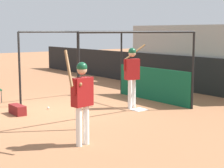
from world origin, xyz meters
TOP-DOWN VIEW (x-y plane):
  - ground_plane at (0.00, 0.00)m, footprint 60.00×60.00m
  - outfield_wall at (0.00, 6.22)m, footprint 24.00×0.12m
  - bleacher_section at (0.00, 7.49)m, footprint 7.05×2.40m
  - batting_cage at (0.65, 2.93)m, footprint 3.68×4.24m
  - home_plate at (1.55, 2.29)m, footprint 0.44×0.44m
  - player_batter at (1.20, 2.30)m, footprint 0.53×0.92m
  - player_waiting at (3.59, -1.08)m, footprint 0.53×0.74m
  - equipment_bag at (-0.12, -1.00)m, footprint 0.70×0.28m
  - baseball at (-0.24, 0.07)m, footprint 0.07×0.07m

SIDE VIEW (x-z plane):
  - ground_plane at x=0.00m, z-range 0.00..0.00m
  - home_plate at x=1.55m, z-range 0.00..0.02m
  - baseball at x=-0.24m, z-range 0.00..0.07m
  - equipment_bag at x=-0.12m, z-range 0.00..0.28m
  - outfield_wall at x=0.00m, z-range 0.00..1.43m
  - player_waiting at x=3.59m, z-range 0.07..2.13m
  - batting_cage at x=0.65m, z-range -0.11..2.34m
  - player_batter at x=1.20m, z-range 0.17..2.20m
  - bleacher_section at x=0.00m, z-range 0.00..2.71m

